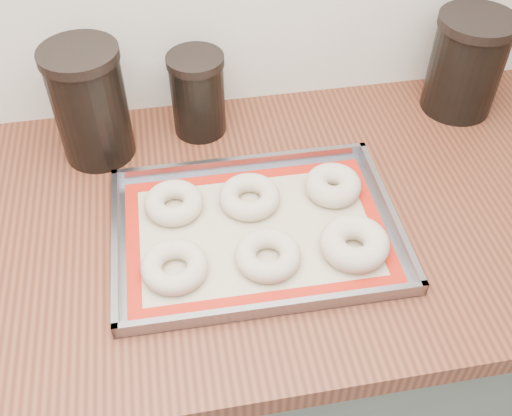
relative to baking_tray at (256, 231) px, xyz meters
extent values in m
cube|color=#5E695C|center=(0.13, 0.05, -0.48)|extent=(3.00, 0.65, 0.86)
cube|color=brown|center=(0.13, 0.05, -0.03)|extent=(3.06, 0.68, 0.04)
cube|color=gray|center=(0.00, 0.00, 0.00)|extent=(0.46, 0.34, 0.00)
cube|color=gray|center=(0.00, 0.16, 0.01)|extent=(0.46, 0.02, 0.02)
cube|color=gray|center=(0.00, -0.16, 0.01)|extent=(0.46, 0.02, 0.02)
cube|color=gray|center=(-0.22, 0.00, 0.01)|extent=(0.01, 0.33, 0.02)
cube|color=gray|center=(0.22, 0.00, 0.01)|extent=(0.01, 0.33, 0.02)
cube|color=#C6B793|center=(0.00, 0.00, 0.00)|extent=(0.42, 0.30, 0.00)
cube|color=red|center=(0.00, 0.13, 0.00)|extent=(0.42, 0.03, 0.00)
cube|color=red|center=(0.00, -0.13, 0.00)|extent=(0.42, 0.03, 0.00)
cube|color=red|center=(-0.20, 0.00, 0.00)|extent=(0.03, 0.25, 0.00)
cube|color=red|center=(0.20, 0.00, 0.00)|extent=(0.03, 0.25, 0.00)
torus|color=beige|center=(-0.14, -0.06, 0.01)|extent=(0.12, 0.12, 0.03)
torus|color=beige|center=(0.01, -0.07, 0.01)|extent=(0.10, 0.10, 0.03)
torus|color=beige|center=(0.14, -0.07, 0.02)|extent=(0.13, 0.13, 0.04)
torus|color=beige|center=(-0.13, 0.07, 0.01)|extent=(0.11, 0.11, 0.03)
torus|color=beige|center=(0.00, 0.07, 0.01)|extent=(0.13, 0.13, 0.03)
torus|color=beige|center=(0.15, 0.06, 0.02)|extent=(0.10, 0.10, 0.04)
cylinder|color=black|center=(-0.25, 0.25, 0.09)|extent=(0.13, 0.13, 0.20)
cylinder|color=black|center=(-0.25, 0.25, 0.20)|extent=(0.13, 0.13, 0.02)
cylinder|color=black|center=(-0.06, 0.29, 0.07)|extent=(0.10, 0.10, 0.14)
cylinder|color=black|center=(-0.06, 0.29, 0.15)|extent=(0.10, 0.10, 0.02)
cylinder|color=black|center=(0.46, 0.27, 0.08)|extent=(0.14, 0.14, 0.18)
cylinder|color=black|center=(0.46, 0.27, 0.18)|extent=(0.15, 0.15, 0.02)
camera|label=1|loc=(-0.12, -0.64, 0.73)|focal=42.00mm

